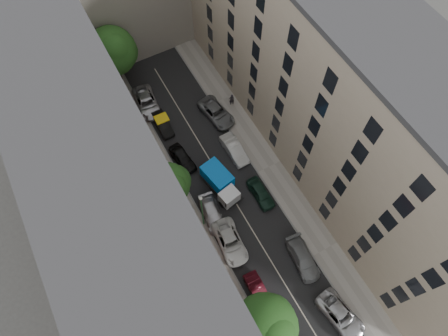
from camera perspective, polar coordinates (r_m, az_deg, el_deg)
ground at (r=44.54m, az=0.40°, el=-2.88°), size 120.00×120.00×0.00m
road_surface at (r=44.53m, az=0.40°, el=-2.88°), size 8.00×44.00×0.02m
sidewalk_left at (r=43.65m, az=-5.97°, el=-5.95°), size 3.00×44.00×0.15m
sidewalk_right at (r=45.94m, az=6.43°, el=0.15°), size 3.00×44.00×0.15m
building_left at (r=34.54m, az=-15.73°, el=-3.65°), size 8.00×44.00×20.00m
building_right at (r=40.03m, az=14.66°, el=10.22°), size 8.00×44.00×20.00m
tarp_truck at (r=43.35m, az=-0.51°, el=-2.10°), size 3.01×5.58×2.42m
car_left_1 at (r=40.53m, az=4.91°, el=-17.16°), size 1.59×4.05×1.31m
car_left_2 at (r=41.52m, az=0.89°, el=-10.52°), size 2.93×5.45×1.46m
car_left_3 at (r=42.61m, az=-1.71°, el=-6.60°), size 2.49×4.85×1.35m
car_left_4 at (r=45.71m, az=-5.94°, el=1.38°), size 2.09×4.32×1.42m
car_left_5 at (r=48.59m, az=-8.75°, el=6.29°), size 1.50×4.09×1.34m
car_left_6 at (r=50.66m, az=-10.97°, el=9.16°), size 3.01×5.65×1.51m
car_right_0 at (r=41.45m, az=16.32°, el=-19.55°), size 3.08×5.47×1.44m
car_right_1 at (r=41.82m, az=11.22°, el=-12.56°), size 2.53×5.10×1.42m
car_right_2 at (r=43.69m, az=5.29°, el=-3.60°), size 1.67×4.14×1.41m
car_right_3 at (r=46.03m, az=1.47°, el=2.68°), size 1.68×4.58×1.50m
car_right_4 at (r=48.87m, az=-1.11°, el=7.90°), size 3.20×5.61×1.48m
tree_near at (r=35.07m, az=6.09°, el=-21.75°), size 5.69×5.47×8.44m
tree_mid at (r=39.96m, az=-7.91°, el=-2.54°), size 4.92×4.57×6.87m
tree_far at (r=50.20m, az=-15.54°, el=15.65°), size 5.98×5.81×8.45m
lamp_post at (r=38.88m, az=-3.18°, el=-5.83°), size 0.36×0.36×6.92m
pedestrian at (r=49.69m, az=1.10°, el=9.76°), size 0.71×0.53×1.78m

